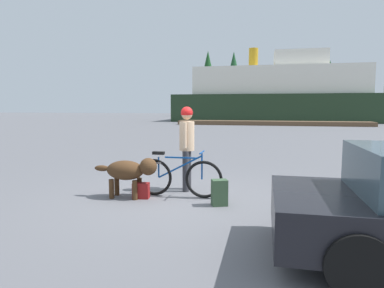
# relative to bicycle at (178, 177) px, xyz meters

# --- Properties ---
(ground_plane) EXTENTS (160.00, 160.00, 0.00)m
(ground_plane) POSITION_rel_bicycle_xyz_m (0.04, -0.16, -0.40)
(ground_plane) COLOR slate
(bicycle) EXTENTS (1.78, 0.44, 0.93)m
(bicycle) POSITION_rel_bicycle_xyz_m (0.00, 0.00, 0.00)
(bicycle) COLOR black
(bicycle) RESTS_ON ground_plane
(person_cyclist) EXTENTS (0.32, 0.53, 1.80)m
(person_cyclist) POSITION_rel_bicycle_xyz_m (0.06, 0.54, 0.70)
(person_cyclist) COLOR #333338
(person_cyclist) RESTS_ON ground_plane
(dog) EXTENTS (1.31, 0.45, 0.81)m
(dog) POSITION_rel_bicycle_xyz_m (-0.92, -0.28, 0.14)
(dog) COLOR #472D19
(dog) RESTS_ON ground_plane
(backpack) EXTENTS (0.33, 0.29, 0.48)m
(backpack) POSITION_rel_bicycle_xyz_m (0.90, -0.44, -0.16)
(backpack) COLOR #334C33
(backpack) RESTS_ON ground_plane
(handbag_pannier) EXTENTS (0.34, 0.21, 0.31)m
(handbag_pannier) POSITION_rel_bicycle_xyz_m (-0.68, -0.28, -0.25)
(handbag_pannier) COLOR maroon
(handbag_pannier) RESTS_ON ground_plane
(dock_pier) EXTENTS (18.25, 2.15, 0.40)m
(dock_pier) POSITION_rel_bicycle_xyz_m (2.29, 27.14, -0.20)
(dock_pier) COLOR brown
(dock_pier) RESTS_ON ground_plane
(ferry_boat) EXTENTS (24.54, 7.98, 8.81)m
(ferry_boat) POSITION_rel_bicycle_xyz_m (3.14, 35.98, 2.70)
(ferry_boat) COLOR #1E331E
(ferry_boat) RESTS_ON ground_plane
(sailboat_moored) EXTENTS (8.82, 2.47, 9.62)m
(sailboat_moored) POSITION_rel_bicycle_xyz_m (14.68, 35.62, 0.09)
(sailboat_moored) COLOR navy
(sailboat_moored) RESTS_ON ground_plane
(pine_tree_far_left) EXTENTS (4.26, 4.26, 12.06)m
(pine_tree_far_left) POSITION_rel_bicycle_xyz_m (-8.97, 56.44, 7.05)
(pine_tree_far_left) COLOR #4C331E
(pine_tree_far_left) RESTS_ON ground_plane
(pine_tree_center) EXTENTS (4.12, 4.12, 11.85)m
(pine_tree_center) POSITION_rel_bicycle_xyz_m (-4.25, 57.07, 7.03)
(pine_tree_center) COLOR #4C331E
(pine_tree_center) RESTS_ON ground_plane
(pine_tree_far_right) EXTENTS (4.36, 4.36, 9.75)m
(pine_tree_far_right) POSITION_rel_bicycle_xyz_m (11.87, 54.33, 6.08)
(pine_tree_far_right) COLOR #4C331E
(pine_tree_far_right) RESTS_ON ground_plane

